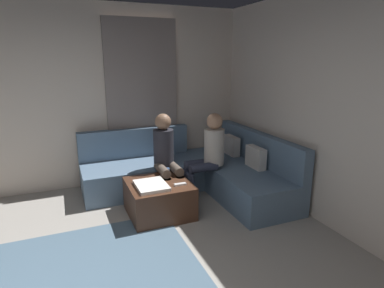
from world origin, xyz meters
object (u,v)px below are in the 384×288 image
Objects in this scene: coffee_mug at (167,172)px; sectional_couch at (196,172)px; ottoman at (159,198)px; person_on_couch_side at (166,154)px; game_remote at (180,184)px; person_on_couch_back at (208,152)px.

sectional_couch is at bearing 119.41° from coffee_mug.
sectional_couch is at bearing 125.96° from ottoman.
ottoman is at bearing 59.50° from person_on_couch_side.
person_on_couch_back reaches higher than game_remote.
person_on_couch_side reaches higher than sectional_couch.
game_remote is at bearing 126.66° from person_on_couch_back.
game_remote is at bearing -35.78° from sectional_couch.
person_on_couch_back is (0.29, 0.06, 0.38)m from sectional_couch.
person_on_couch_side is (-0.38, 0.23, 0.45)m from ottoman.
sectional_couch reaches higher than ottoman.
sectional_couch is at bearing 10.79° from person_on_couch_back.
game_remote is at bearing 50.71° from ottoman.
game_remote is 0.12× the size of person_on_couch_side.
game_remote is (0.40, 0.04, -0.04)m from coffee_mug.
sectional_couch is 26.84× the size of coffee_mug.
sectional_couch is 0.91m from ottoman.
game_remote is 0.12× the size of person_on_couch_back.
person_on_couch_back is at bearing 92.15° from coffee_mug.
person_on_couch_side reaches higher than game_remote.
person_on_couch_back is at bearing 107.13° from ottoman.
game_remote is at bearing 5.71° from coffee_mug.
person_on_couch_back reaches higher than ottoman.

